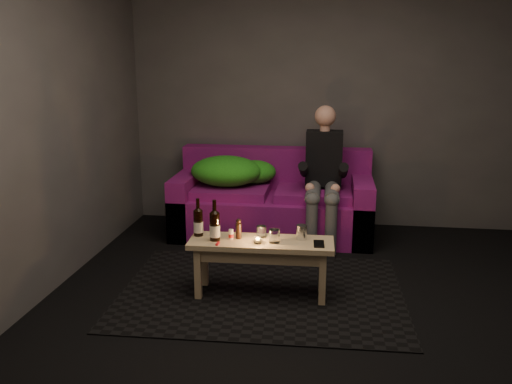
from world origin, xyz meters
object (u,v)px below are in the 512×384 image
at_px(beer_bottle_a, 198,222).
at_px(beer_bottle_b, 215,226).
at_px(person, 323,173).
at_px(steel_cup, 302,232).
at_px(sofa, 273,204).
at_px(coffee_table, 261,250).

distance_m(beer_bottle_a, beer_bottle_b, 0.17).
relative_size(person, steel_cup, 11.88).
bearing_deg(sofa, beer_bottle_a, -106.14).
height_order(coffee_table, steel_cup, steel_cup).
xyz_separation_m(coffee_table, beer_bottle_b, (-0.34, -0.04, 0.19)).
distance_m(person, steel_cup, 1.28).
bearing_deg(beer_bottle_a, person, 54.48).
relative_size(person, coffee_table, 1.21).
distance_m(person, beer_bottle_a, 1.58).
bearing_deg(sofa, person, -17.72).
bearing_deg(sofa, coffee_table, -87.30).
relative_size(sofa, coffee_table, 1.81).
relative_size(person, beer_bottle_b, 4.22).
bearing_deg(sofa, steel_cup, -75.59).
distance_m(beer_bottle_b, steel_cup, 0.65).
bearing_deg(beer_bottle_b, sofa, 79.97).
bearing_deg(coffee_table, beer_bottle_a, 174.44).
bearing_deg(beer_bottle_b, steel_cup, 9.94).
bearing_deg(person, beer_bottle_b, -119.27).
bearing_deg(beer_bottle_a, coffee_table, -5.56).
bearing_deg(coffee_table, beer_bottle_b, -173.03).
distance_m(sofa, person, 0.64).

